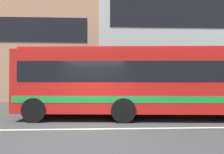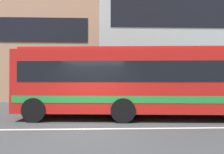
% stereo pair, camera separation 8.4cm
% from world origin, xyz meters
% --- Properties ---
extents(ground_plane, '(160.00, 160.00, 0.00)m').
position_xyz_m(ground_plane, '(0.00, 0.00, 0.00)').
color(ground_plane, '#3F4243').
extents(lane_centre_line, '(60.00, 0.16, 0.01)m').
position_xyz_m(lane_centre_line, '(0.00, 0.00, 0.00)').
color(lane_centre_line, silver).
rests_on(lane_centre_line, ground_plane).
extents(hedge_row_far, '(13.47, 1.10, 1.02)m').
position_xyz_m(hedge_row_far, '(1.83, 5.49, 0.51)').
color(hedge_row_far, '#214B22').
rests_on(hedge_row_far, ground_plane).
extents(apartment_block_right, '(22.60, 9.37, 12.34)m').
position_xyz_m(apartment_block_right, '(11.38, 13.34, 6.17)').
color(apartment_block_right, silver).
rests_on(apartment_block_right, ground_plane).
extents(transit_bus, '(10.71, 3.29, 3.12)m').
position_xyz_m(transit_bus, '(1.97, 2.11, 1.72)').
color(transit_bus, red).
rests_on(transit_bus, ground_plane).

